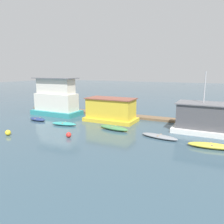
# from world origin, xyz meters

# --- Properties ---
(ground_plane) EXTENTS (200.00, 200.00, 0.00)m
(ground_plane) POSITION_xyz_m (0.00, 0.00, 0.00)
(ground_plane) COLOR #385160
(dock_walkway) EXTENTS (33.80, 1.77, 0.30)m
(dock_walkway) POSITION_xyz_m (0.00, 3.28, 0.15)
(dock_walkway) COLOR brown
(dock_walkway) RESTS_ON ground_plane
(houseboat_teal) EXTENTS (7.28, 3.45, 5.47)m
(houseboat_teal) POSITION_xyz_m (-9.75, 0.05, 2.36)
(houseboat_teal) COLOR teal
(houseboat_teal) RESTS_ON ground_plane
(houseboat_yellow) EXTENTS (6.62, 3.52, 3.03)m
(houseboat_yellow) POSITION_xyz_m (-0.59, -0.16, 1.45)
(houseboat_yellow) COLOR gold
(houseboat_yellow) RESTS_ON ground_plane
(houseboat_white) EXTENTS (6.04, 4.04, 6.41)m
(houseboat_white) POSITION_xyz_m (10.50, -0.32, 1.49)
(houseboat_white) COLOR white
(houseboat_white) RESTS_ON ground_plane
(dinghy_navy) EXTENTS (2.84, 1.47, 0.38)m
(dinghy_navy) POSITION_xyz_m (-9.40, -4.16, 0.19)
(dinghy_navy) COLOR navy
(dinghy_navy) RESTS_ON ground_plane
(dinghy_teal) EXTENTS (3.31, 1.59, 0.38)m
(dinghy_teal) POSITION_xyz_m (-4.65, -4.64, 0.19)
(dinghy_teal) COLOR teal
(dinghy_teal) RESTS_ON ground_plane
(dinghy_green) EXTENTS (3.77, 1.62, 0.45)m
(dinghy_green) POSITION_xyz_m (1.63, -3.83, 0.23)
(dinghy_green) COLOR #47844C
(dinghy_green) RESTS_ON ground_plane
(dinghy_grey) EXTENTS (3.84, 1.71, 0.36)m
(dinghy_grey) POSITION_xyz_m (6.93, -4.58, 0.18)
(dinghy_grey) COLOR gray
(dinghy_grey) RESTS_ON ground_plane
(dinghy_yellow) EXTENTS (3.89, 1.44, 0.45)m
(dinghy_yellow) POSITION_xyz_m (11.60, -5.41, 0.22)
(dinghy_yellow) COLOR yellow
(dinghy_yellow) RESTS_ON ground_plane
(buoy_red) EXTENTS (0.52, 0.52, 0.52)m
(buoy_red) POSITION_xyz_m (-1.13, -8.33, 0.26)
(buoy_red) COLOR red
(buoy_red) RESTS_ON ground_plane
(buoy_yellow) EXTENTS (0.56, 0.56, 0.56)m
(buoy_yellow) POSITION_xyz_m (-7.07, -10.52, 0.28)
(buoy_yellow) COLOR yellow
(buoy_yellow) RESTS_ON ground_plane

